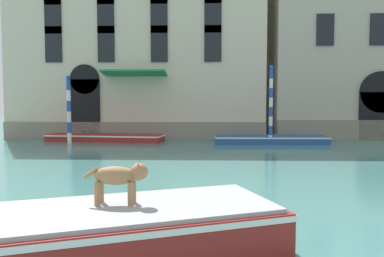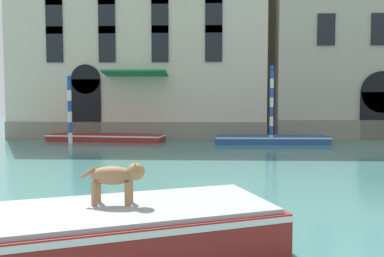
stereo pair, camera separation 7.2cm
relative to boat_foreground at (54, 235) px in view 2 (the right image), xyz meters
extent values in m
cube|color=beige|center=(-2.24, 20.06, 6.08)|extent=(15.46, 6.00, 12.86)
cube|color=gray|center=(-2.24, 17.01, 0.17)|extent=(15.46, 0.16, 1.03)
cube|color=black|center=(-5.07, 17.00, 1.41)|extent=(1.72, 0.14, 3.52)
cylinder|color=black|center=(-5.07, 17.00, 3.17)|extent=(1.72, 0.14, 1.72)
cube|color=black|center=(-6.88, 17.02, 5.20)|extent=(0.97, 0.10, 2.08)
cube|color=black|center=(-3.79, 17.02, 5.20)|extent=(0.97, 0.10, 2.08)
cube|color=black|center=(-0.70, 17.02, 5.20)|extent=(0.97, 0.10, 2.08)
cube|color=black|center=(2.40, 17.02, 5.20)|extent=(0.97, 0.10, 2.08)
cube|color=black|center=(-6.88, 17.02, 6.85)|extent=(0.97, 0.10, 2.08)
cube|color=black|center=(-3.79, 17.02, 6.85)|extent=(0.97, 0.10, 2.08)
cube|color=black|center=(-0.70, 17.02, 6.85)|extent=(0.97, 0.10, 2.08)
cube|color=black|center=(2.40, 17.02, 6.85)|extent=(0.97, 0.10, 2.08)
cube|color=#1E8C51|center=(-2.04, 16.36, 3.48)|extent=(3.61, 1.40, 0.29)
cube|color=#B2A893|center=(11.76, 20.06, 7.19)|extent=(11.24, 6.00, 15.08)
cube|color=gray|center=(11.76, 17.01, 0.23)|extent=(11.24, 0.16, 1.16)
cube|color=black|center=(11.96, 17.00, 1.03)|extent=(2.36, 0.14, 2.76)
cylinder|color=black|center=(11.96, 17.00, 2.41)|extent=(2.36, 0.14, 2.36)
cube|color=black|center=(8.76, 17.02, 5.94)|extent=(0.98, 0.10, 1.78)
cube|color=black|center=(11.76, 17.02, 5.94)|extent=(0.98, 0.10, 1.78)
cube|color=maroon|center=(0.00, 0.00, -0.05)|extent=(6.31, 3.78, 0.59)
cube|color=white|center=(0.00, 0.00, 0.19)|extent=(6.34, 3.82, 0.08)
cube|color=#9EA3A8|center=(0.00, 0.00, 0.28)|extent=(6.09, 3.58, 0.06)
cylinder|color=#997047|center=(0.91, 0.52, 0.47)|extent=(0.08, 0.08, 0.33)
cylinder|color=#997047|center=(0.91, 0.34, 0.47)|extent=(0.08, 0.08, 0.33)
cylinder|color=#997047|center=(0.44, 0.53, 0.47)|extent=(0.08, 0.08, 0.33)
cylinder|color=#997047|center=(0.44, 0.34, 0.47)|extent=(0.08, 0.08, 0.33)
ellipsoid|color=#997047|center=(0.67, 0.43, 0.71)|extent=(0.62, 0.27, 0.26)
ellipsoid|color=#AD7042|center=(0.58, 0.43, 0.78)|extent=(0.27, 0.19, 0.09)
sphere|color=#997047|center=(1.01, 0.43, 0.77)|extent=(0.25, 0.25, 0.25)
cone|color=#AD7042|center=(1.01, 0.50, 0.86)|extent=(0.07, 0.07, 0.10)
cone|color=#AD7042|center=(1.01, 0.36, 0.86)|extent=(0.07, 0.07, 0.10)
cylinder|color=#997047|center=(0.33, 0.43, 0.75)|extent=(0.22, 0.06, 0.18)
cube|color=maroon|center=(-3.63, 15.92, -0.16)|extent=(6.64, 2.38, 0.38)
cube|color=white|center=(-3.63, 15.92, -0.02)|extent=(6.67, 2.41, 0.08)
cube|color=#B2B7BC|center=(-3.63, 15.92, -0.17)|extent=(3.69, 1.61, 0.35)
cube|color=#234C8C|center=(5.41, 15.19, -0.15)|extent=(5.84, 1.83, 0.39)
cube|color=white|center=(5.41, 15.19, -0.01)|extent=(5.87, 1.87, 0.08)
cube|color=#9EA3A8|center=(5.41, 15.19, -0.17)|extent=(3.22, 1.37, 0.36)
cylinder|color=white|center=(5.31, 14.49, -0.11)|extent=(0.19, 0.19, 0.48)
cylinder|color=#234CAD|center=(5.31, 14.49, 0.37)|extent=(0.19, 0.19, 0.48)
cylinder|color=white|center=(5.31, 14.49, 0.85)|extent=(0.19, 0.19, 0.48)
cylinder|color=#234CAD|center=(5.31, 14.49, 1.33)|extent=(0.19, 0.19, 0.48)
cylinder|color=white|center=(5.31, 14.49, 1.81)|extent=(0.19, 0.19, 0.48)
cylinder|color=#234CAD|center=(5.31, 14.49, 2.29)|extent=(0.19, 0.19, 0.48)
cylinder|color=white|center=(5.31, 14.49, 2.77)|extent=(0.19, 0.19, 0.48)
cylinder|color=#234CAD|center=(5.31, 14.49, 3.26)|extent=(0.19, 0.19, 0.48)
sphere|color=#234CAD|center=(5.31, 14.49, 3.58)|extent=(0.20, 0.20, 0.20)
cylinder|color=white|center=(-5.19, 14.66, -0.07)|extent=(0.21, 0.21, 0.56)
cylinder|color=#234CAD|center=(-5.19, 14.66, 0.49)|extent=(0.21, 0.21, 0.56)
cylinder|color=white|center=(-5.19, 14.66, 1.05)|extent=(0.21, 0.21, 0.56)
cylinder|color=#234CAD|center=(-5.19, 14.66, 1.61)|extent=(0.21, 0.21, 0.56)
cylinder|color=white|center=(-5.19, 14.66, 2.17)|extent=(0.21, 0.21, 0.56)
cylinder|color=#234CAD|center=(-5.19, 14.66, 2.73)|extent=(0.21, 0.21, 0.56)
sphere|color=#234CAD|center=(-5.19, 14.66, 3.11)|extent=(0.22, 0.22, 0.22)
camera|label=1|loc=(1.93, -4.73, 1.71)|focal=35.00mm
camera|label=2|loc=(2.00, -4.72, 1.71)|focal=35.00mm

